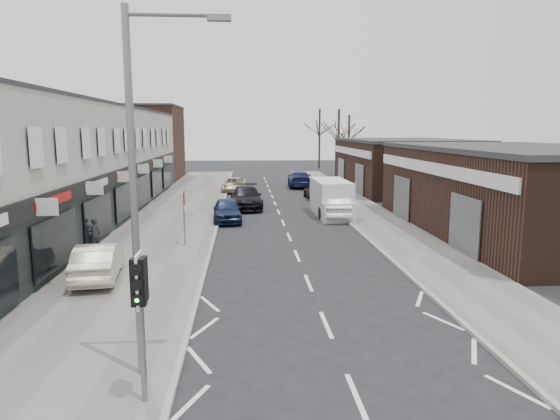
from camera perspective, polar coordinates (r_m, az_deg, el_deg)
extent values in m
plane|color=black|center=(13.11, 6.75, -16.17)|extent=(160.00, 160.00, 0.00)
cube|color=slate|center=(34.36, -11.46, -0.27)|extent=(5.50, 64.00, 0.12)
cube|color=slate|center=(35.02, 9.27, -0.03)|extent=(3.50, 64.00, 0.12)
cube|color=#B8B3A8|center=(33.13, -23.91, 4.86)|extent=(8.00, 41.00, 7.10)
cube|color=#4B2B20|center=(57.74, -15.40, 7.28)|extent=(8.00, 10.00, 8.00)
cube|color=#341D17|center=(29.79, 25.78, 1.82)|extent=(10.00, 18.00, 4.50)
cube|color=#341D17|center=(48.09, 13.91, 4.93)|extent=(10.00, 16.00, 4.50)
cylinder|color=slate|center=(10.62, -15.51, -13.18)|extent=(0.12, 0.12, 3.00)
cube|color=silver|center=(10.27, -15.76, -7.74)|extent=(0.05, 0.55, 1.10)
cube|color=black|center=(10.16, -15.90, -7.94)|extent=(0.28, 0.22, 0.95)
sphere|color=#0CE533|center=(10.14, -15.96, -9.76)|extent=(0.18, 0.18, 0.18)
cube|color=black|center=(10.38, -15.63, -7.55)|extent=(0.26, 0.20, 0.90)
cylinder|color=slate|center=(11.18, -16.37, 1.20)|extent=(0.16, 0.16, 8.00)
cylinder|color=slate|center=(11.17, -12.48, 20.97)|extent=(1.80, 0.10, 0.10)
cube|color=slate|center=(11.07, -6.97, 20.96)|extent=(0.50, 0.22, 0.12)
cylinder|color=slate|center=(24.17, -10.89, -1.05)|extent=(0.07, 0.07, 2.50)
cube|color=white|center=(24.07, -10.81, 0.35)|extent=(0.04, 0.45, 0.25)
cube|color=white|center=(33.29, 5.83, 1.45)|extent=(2.16, 5.05, 2.29)
cube|color=white|center=(30.51, 6.75, -0.31)|extent=(2.03, 0.91, 1.20)
cylinder|color=black|center=(31.54, 4.68, -0.36)|extent=(0.24, 0.76, 0.76)
cylinder|color=black|center=(31.88, 7.99, -0.32)|extent=(0.24, 0.76, 0.76)
cylinder|color=black|center=(34.97, 3.81, 0.59)|extent=(0.24, 0.76, 0.76)
cylinder|color=black|center=(35.27, 6.81, 0.62)|extent=(0.24, 0.76, 0.76)
imported|color=#C0B799|center=(19.71, -20.07, -5.49)|extent=(1.96, 4.25, 1.35)
imported|color=black|center=(24.34, -20.46, -2.60)|extent=(0.65, 0.56, 1.50)
imported|color=#131F3C|center=(30.78, -6.07, 0.02)|extent=(1.94, 4.31, 1.44)
imported|color=black|center=(35.82, -3.88, 1.45)|extent=(2.36, 5.48, 1.57)
imported|color=beige|center=(45.47, -5.25, 2.89)|extent=(2.32, 4.69, 1.28)
imported|color=silver|center=(31.89, 6.46, 0.36)|extent=(1.97, 4.58, 1.47)
imported|color=black|center=(40.74, 4.14, 2.22)|extent=(1.76, 4.00, 1.34)
imported|color=#151941|center=(49.04, 2.23, 3.55)|extent=(2.47, 5.48, 1.56)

